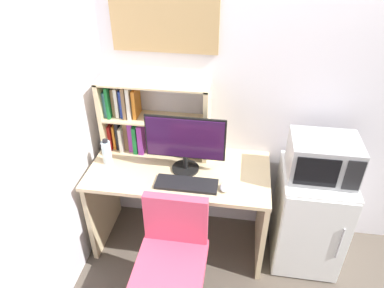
% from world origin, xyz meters
% --- Properties ---
extents(wall_back, '(6.40, 0.04, 2.60)m').
position_xyz_m(wall_back, '(0.40, 0.02, 1.30)').
color(wall_back, silver).
rests_on(wall_back, ground_plane).
extents(desk, '(1.32, 0.65, 0.76)m').
position_xyz_m(desk, '(-0.89, -0.32, 0.53)').
color(desk, beige).
rests_on(desk, ground_plane).
extents(hutch_bookshelf, '(0.81, 0.23, 0.58)m').
position_xyz_m(hutch_bookshelf, '(-1.23, -0.10, 1.05)').
color(hutch_bookshelf, beige).
rests_on(hutch_bookshelf, desk).
extents(monitor, '(0.57, 0.20, 0.43)m').
position_xyz_m(monitor, '(-0.85, -0.32, 1.00)').
color(monitor, black).
rests_on(monitor, desk).
extents(keyboard, '(0.43, 0.15, 0.02)m').
position_xyz_m(keyboard, '(-0.81, -0.50, 0.77)').
color(keyboard, black).
rests_on(keyboard, desk).
extents(computer_mouse, '(0.06, 0.10, 0.03)m').
position_xyz_m(computer_mouse, '(-0.55, -0.50, 0.78)').
color(computer_mouse, silver).
rests_on(computer_mouse, desk).
extents(water_bottle, '(0.07, 0.07, 0.20)m').
position_xyz_m(water_bottle, '(-1.43, -0.32, 0.85)').
color(water_bottle, silver).
rests_on(water_bottle, desk).
extents(mini_fridge, '(0.48, 0.55, 0.81)m').
position_xyz_m(mini_fridge, '(0.09, -0.30, 0.40)').
color(mini_fridge, white).
rests_on(mini_fridge, ground_plane).
extents(microwave, '(0.45, 0.35, 0.28)m').
position_xyz_m(microwave, '(0.09, -0.29, 0.95)').
color(microwave, '#ADADB2').
rests_on(microwave, mini_fridge).
extents(desk_chair, '(0.50, 0.50, 0.88)m').
position_xyz_m(desk_chair, '(-0.83, -0.90, 0.39)').
color(desk_chair, black).
rests_on(desk_chair, ground_plane).
extents(wall_corkboard, '(0.73, 0.02, 0.43)m').
position_xyz_m(wall_corkboard, '(-1.03, -0.01, 1.74)').
color(wall_corkboard, tan).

